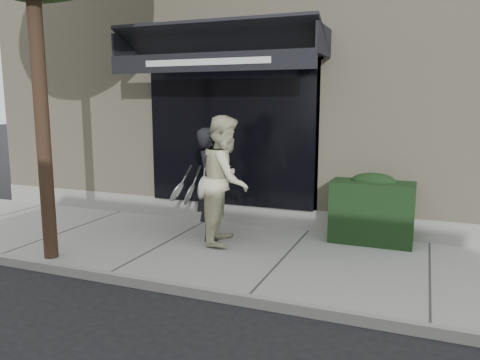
% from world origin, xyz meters
% --- Properties ---
extents(ground, '(80.00, 80.00, 0.00)m').
position_xyz_m(ground, '(0.00, 0.00, 0.00)').
color(ground, black).
rests_on(ground, ground).
extents(sidewalk, '(20.00, 3.00, 0.12)m').
position_xyz_m(sidewalk, '(0.00, 0.00, 0.06)').
color(sidewalk, '#A0A09B').
rests_on(sidewalk, ground).
extents(curb, '(20.00, 0.10, 0.14)m').
position_xyz_m(curb, '(0.00, -1.55, 0.07)').
color(curb, gray).
rests_on(curb, ground).
extents(building_facade, '(14.30, 8.04, 5.64)m').
position_xyz_m(building_facade, '(-0.01, 4.96, 2.74)').
color(building_facade, '#BBAD8F').
rests_on(building_facade, ground).
extents(hedge, '(1.30, 0.70, 1.14)m').
position_xyz_m(hedge, '(1.10, 1.25, 0.66)').
color(hedge, black).
rests_on(hedge, sidewalk).
extents(pedestrian_front, '(0.89, 0.88, 1.85)m').
position_xyz_m(pedestrian_front, '(-1.42, 0.44, 1.04)').
color(pedestrian_front, black).
rests_on(pedestrian_front, sidewalk).
extents(pedestrian_back, '(0.98, 1.15, 2.06)m').
position_xyz_m(pedestrian_back, '(-1.11, 0.36, 1.15)').
color(pedestrian_back, beige).
rests_on(pedestrian_back, sidewalk).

